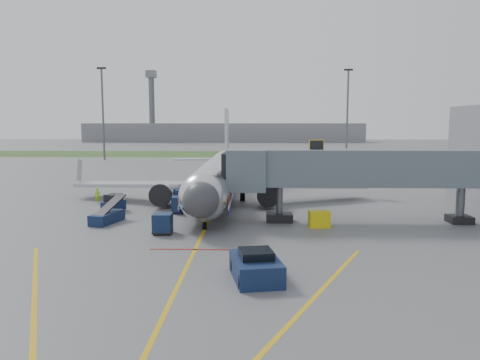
{
  "coord_description": "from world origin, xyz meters",
  "views": [
    {
      "loc": [
        3.95,
        -33.87,
        8.32
      ],
      "look_at": [
        2.58,
        7.66,
        3.2
      ],
      "focal_mm": 35.0,
      "sensor_mm": 36.0,
      "label": 1
    }
  ],
  "objects_px": {
    "airliner": "(218,176)",
    "baggage_tug": "(114,204)",
    "pushback_tug": "(256,267)",
    "belt_loader": "(107,217)",
    "ramp_worker": "(97,196)"
  },
  "relations": [
    {
      "from": "airliner",
      "to": "baggage_tug",
      "type": "relative_size",
      "value": 13.6
    },
    {
      "from": "ramp_worker",
      "to": "baggage_tug",
      "type": "bearing_deg",
      "value": -73.53
    },
    {
      "from": "pushback_tug",
      "to": "ramp_worker",
      "type": "distance_m",
      "value": 28.44
    },
    {
      "from": "airliner",
      "to": "ramp_worker",
      "type": "height_order",
      "value": "airliner"
    },
    {
      "from": "airliner",
      "to": "baggage_tug",
      "type": "height_order",
      "value": "airliner"
    },
    {
      "from": "airliner",
      "to": "pushback_tug",
      "type": "bearing_deg",
      "value": -80.9
    },
    {
      "from": "airliner",
      "to": "ramp_worker",
      "type": "relative_size",
      "value": 22.39
    },
    {
      "from": "airliner",
      "to": "baggage_tug",
      "type": "bearing_deg",
      "value": -146.4
    },
    {
      "from": "pushback_tug",
      "to": "belt_loader",
      "type": "bearing_deg",
      "value": 132.03
    },
    {
      "from": "pushback_tug",
      "to": "belt_loader",
      "type": "xyz_separation_m",
      "value": [
        -12.39,
        13.75,
        -0.15
      ]
    },
    {
      "from": "pushback_tug",
      "to": "ramp_worker",
      "type": "relative_size",
      "value": 2.65
    },
    {
      "from": "belt_loader",
      "to": "ramp_worker",
      "type": "xyz_separation_m",
      "value": [
        -4.03,
        9.47,
        0.28
      ]
    },
    {
      "from": "airliner",
      "to": "belt_loader",
      "type": "height_order",
      "value": "airliner"
    },
    {
      "from": "baggage_tug",
      "to": "airliner",
      "type": "bearing_deg",
      "value": 33.6
    },
    {
      "from": "airliner",
      "to": "pushback_tug",
      "type": "height_order",
      "value": "airliner"
    }
  ]
}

